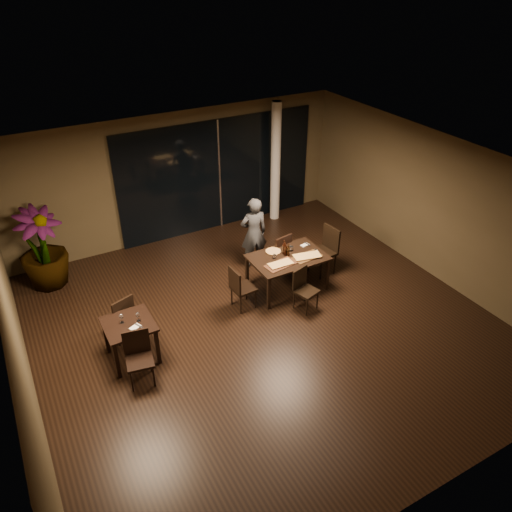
{
  "coord_description": "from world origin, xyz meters",
  "views": [
    {
      "loc": [
        -3.65,
        -6.3,
        5.98
      ],
      "look_at": [
        0.22,
        0.7,
        1.05
      ],
      "focal_mm": 35.0,
      "sensor_mm": 36.0,
      "label": 1
    }
  ],
  "objects_px": {
    "chair_side_far": "(121,316)",
    "main_table": "(288,260)",
    "chair_main_left": "(240,286)",
    "potted_plant": "(42,249)",
    "chair_side_near": "(139,354)",
    "bottle_b": "(288,250)",
    "side_table": "(129,329)",
    "chair_main_far": "(280,252)",
    "chair_main_near": "(303,287)",
    "bottle_a": "(285,249)",
    "bottle_c": "(284,247)",
    "chair_main_right": "(326,248)",
    "diner": "(254,233)"
  },
  "relations": [
    {
      "from": "chair_side_far",
      "to": "main_table",
      "type": "bearing_deg",
      "value": 159.33
    },
    {
      "from": "chair_main_left",
      "to": "potted_plant",
      "type": "height_order",
      "value": "potted_plant"
    },
    {
      "from": "chair_side_near",
      "to": "bottle_b",
      "type": "relative_size",
      "value": 3.35
    },
    {
      "from": "main_table",
      "to": "side_table",
      "type": "relative_size",
      "value": 1.88
    },
    {
      "from": "chair_main_far",
      "to": "bottle_b",
      "type": "distance_m",
      "value": 0.65
    },
    {
      "from": "main_table",
      "to": "chair_side_near",
      "type": "relative_size",
      "value": 1.65
    },
    {
      "from": "chair_main_near",
      "to": "bottle_a",
      "type": "xyz_separation_m",
      "value": [
        0.06,
        0.78,
        0.42
      ]
    },
    {
      "from": "bottle_b",
      "to": "chair_main_left",
      "type": "bearing_deg",
      "value": -172.29
    },
    {
      "from": "chair_main_left",
      "to": "bottle_c",
      "type": "distance_m",
      "value": 1.25
    },
    {
      "from": "chair_main_near",
      "to": "bottle_c",
      "type": "relative_size",
      "value": 2.79
    },
    {
      "from": "main_table",
      "to": "chair_main_right",
      "type": "relative_size",
      "value": 1.44
    },
    {
      "from": "chair_main_near",
      "to": "chair_side_near",
      "type": "xyz_separation_m",
      "value": [
        -3.35,
        -0.33,
        0.04
      ]
    },
    {
      "from": "chair_main_far",
      "to": "chair_main_left",
      "type": "relative_size",
      "value": 1.05
    },
    {
      "from": "chair_side_near",
      "to": "bottle_a",
      "type": "height_order",
      "value": "bottle_a"
    },
    {
      "from": "diner",
      "to": "potted_plant",
      "type": "bearing_deg",
      "value": -10.26
    },
    {
      "from": "chair_main_right",
      "to": "potted_plant",
      "type": "bearing_deg",
      "value": -120.42
    },
    {
      "from": "bottle_a",
      "to": "chair_side_far",
      "type": "bearing_deg",
      "value": -179.74
    },
    {
      "from": "diner",
      "to": "main_table",
      "type": "bearing_deg",
      "value": 108.15
    },
    {
      "from": "potted_plant",
      "to": "chair_main_far",
      "type": "bearing_deg",
      "value": -23.95
    },
    {
      "from": "chair_main_right",
      "to": "potted_plant",
      "type": "height_order",
      "value": "potted_plant"
    },
    {
      "from": "chair_main_left",
      "to": "diner",
      "type": "height_order",
      "value": "diner"
    },
    {
      "from": "main_table",
      "to": "bottle_a",
      "type": "height_order",
      "value": "bottle_a"
    },
    {
      "from": "main_table",
      "to": "chair_main_left",
      "type": "xyz_separation_m",
      "value": [
        -1.15,
        -0.14,
        -0.17
      ]
    },
    {
      "from": "side_table",
      "to": "chair_main_left",
      "type": "bearing_deg",
      "value": 9.2
    },
    {
      "from": "chair_main_left",
      "to": "chair_main_right",
      "type": "xyz_separation_m",
      "value": [
        2.21,
        0.28,
        0.08
      ]
    },
    {
      "from": "bottle_c",
      "to": "main_table",
      "type": "bearing_deg",
      "value": -87.53
    },
    {
      "from": "chair_main_far",
      "to": "bottle_a",
      "type": "bearing_deg",
      "value": 60.15
    },
    {
      "from": "chair_main_left",
      "to": "chair_main_right",
      "type": "distance_m",
      "value": 2.23
    },
    {
      "from": "chair_side_far",
      "to": "chair_side_near",
      "type": "relative_size",
      "value": 1.01
    },
    {
      "from": "main_table",
      "to": "chair_main_near",
      "type": "distance_m",
      "value": 0.73
    },
    {
      "from": "potted_plant",
      "to": "bottle_c",
      "type": "xyz_separation_m",
      "value": [
        4.25,
        -2.36,
        0.05
      ]
    },
    {
      "from": "side_table",
      "to": "diner",
      "type": "bearing_deg",
      "value": 26.27
    },
    {
      "from": "diner",
      "to": "chair_main_near",
      "type": "bearing_deg",
      "value": 102.21
    },
    {
      "from": "chair_side_near",
      "to": "chair_main_left",
      "type": "bearing_deg",
      "value": 31.72
    },
    {
      "from": "chair_main_far",
      "to": "chair_side_near",
      "type": "bearing_deg",
      "value": 12.87
    },
    {
      "from": "chair_main_near",
      "to": "chair_main_far",
      "type": "bearing_deg",
      "value": 63.4
    },
    {
      "from": "side_table",
      "to": "diner",
      "type": "distance_m",
      "value": 3.6
    },
    {
      "from": "chair_main_near",
      "to": "chair_side_near",
      "type": "bearing_deg",
      "value": 169.17
    },
    {
      "from": "main_table",
      "to": "chair_main_far",
      "type": "bearing_deg",
      "value": 74.64
    },
    {
      "from": "potted_plant",
      "to": "bottle_b",
      "type": "xyz_separation_m",
      "value": [
        4.27,
        -2.48,
        0.03
      ]
    },
    {
      "from": "chair_main_right",
      "to": "diner",
      "type": "relative_size",
      "value": 0.64
    },
    {
      "from": "side_table",
      "to": "bottle_b",
      "type": "relative_size",
      "value": 2.95
    },
    {
      "from": "chair_main_far",
      "to": "potted_plant",
      "type": "relative_size",
      "value": 0.55
    },
    {
      "from": "main_table",
      "to": "chair_side_near",
      "type": "distance_m",
      "value": 3.58
    },
    {
      "from": "chair_main_far",
      "to": "chair_main_near",
      "type": "relative_size",
      "value": 1.12
    },
    {
      "from": "potted_plant",
      "to": "bottle_a",
      "type": "relative_size",
      "value": 6.14
    },
    {
      "from": "chair_main_left",
      "to": "chair_side_far",
      "type": "xyz_separation_m",
      "value": [
        -2.24,
        0.2,
        0.01
      ]
    },
    {
      "from": "bottle_a",
      "to": "chair_side_near",
      "type": "bearing_deg",
      "value": -162.1
    },
    {
      "from": "chair_main_left",
      "to": "diner",
      "type": "distance_m",
      "value": 1.6
    },
    {
      "from": "chair_side_near",
      "to": "bottle_c",
      "type": "bearing_deg",
      "value": 29.18
    }
  ]
}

